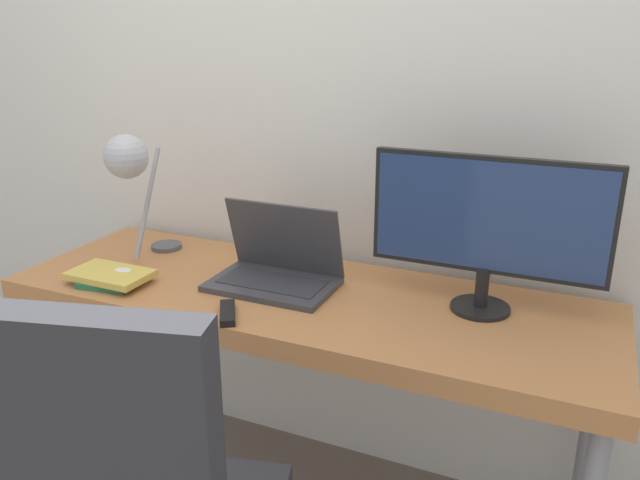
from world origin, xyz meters
The scene contains 8 objects.
wall_back centered at (0.00, 0.65, 1.30)m, with size 8.00×0.05×2.60m.
desk centered at (0.00, 0.29, 0.71)m, with size 1.77×0.58×0.78m.
laptop centered at (-0.09, 0.31, 0.83)m, with size 0.37×0.24×0.24m.
monitor centered at (0.50, 0.38, 1.03)m, with size 0.62×0.16×0.43m.
desk_lamp centered at (-0.59, 0.29, 1.10)m, with size 0.14×0.28×0.42m.
book_stack centered at (-0.55, 0.12, 0.80)m, with size 0.24×0.16×0.04m.
tv_remote centered at (-0.11, 0.06, 0.79)m, with size 0.11×0.14×0.02m.
game_controller centered at (-0.53, 0.14, 0.80)m, with size 0.15×0.09×0.04m.
Camera 1 is at (0.73, -1.22, 1.51)m, focal length 35.00 mm.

